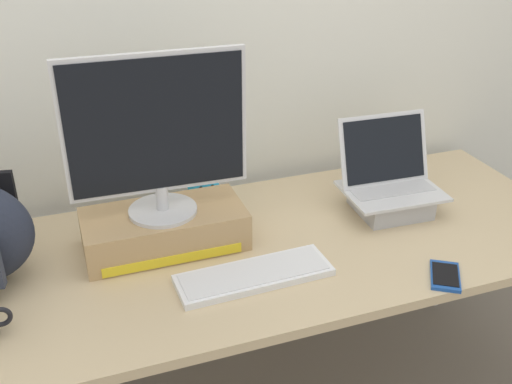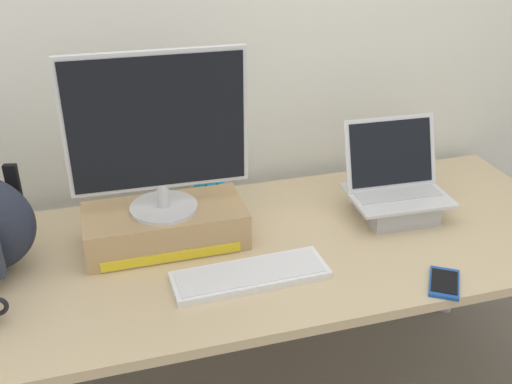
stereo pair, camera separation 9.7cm
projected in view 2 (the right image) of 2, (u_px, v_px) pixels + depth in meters
The scene contains 8 objects.
back_wall at pixel (214, 16), 1.97m from camera, with size 7.00×0.10×2.60m, color silver.
desk at pixel (256, 261), 1.84m from camera, with size 2.06×0.79×0.72m.
toner_box_yellow at pixel (165, 226), 1.80m from camera, with size 0.47×0.23×0.12m.
desktop_monitor at pixel (158, 133), 1.66m from camera, with size 0.51×0.20×0.47m.
open_laptop at pixel (395, 197), 1.96m from camera, with size 0.32×0.25×0.30m.
external_keyboard at pixel (250, 275), 1.66m from camera, with size 0.44×0.15×0.02m.
cell_phone at pixel (444, 283), 1.64m from camera, with size 0.14×0.16×0.01m.
plush_toy at pixel (209, 184), 2.06m from camera, with size 0.11×0.11×0.11m.
Camera 2 is at (-0.43, -1.48, 1.70)m, focal length 42.33 mm.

